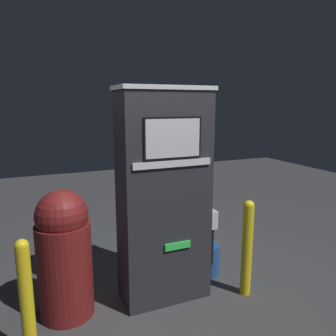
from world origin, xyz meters
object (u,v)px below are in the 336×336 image
(trash_bin, at_px, (64,253))
(safety_bollard_far, at_px, (27,299))
(safety_bollard, at_px, (247,246))
(gas_pump, at_px, (164,197))
(squeegee_bucket, at_px, (208,259))

(trash_bin, bearing_deg, safety_bollard_far, -124.00)
(safety_bollard, height_order, trash_bin, trash_bin)
(trash_bin, xyz_separation_m, safety_bollard_far, (-0.33, -0.49, -0.10))
(gas_pump, relative_size, trash_bin, 1.75)
(squeegee_bucket, bearing_deg, safety_bollard, -72.82)
(gas_pump, bearing_deg, trash_bin, 175.17)
(gas_pump, xyz_separation_m, safety_bollard, (0.80, -0.31, -0.54))
(safety_bollard, bearing_deg, gas_pump, 158.74)
(trash_bin, height_order, safety_bollard_far, trash_bin)
(safety_bollard, distance_m, trash_bin, 1.82)
(gas_pump, distance_m, safety_bollard, 1.02)
(safety_bollard, bearing_deg, safety_bollard_far, -177.32)
(safety_bollard_far, height_order, squeegee_bucket, safety_bollard_far)
(trash_bin, bearing_deg, squeegee_bucket, 4.36)
(safety_bollard, distance_m, safety_bollard_far, 2.12)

